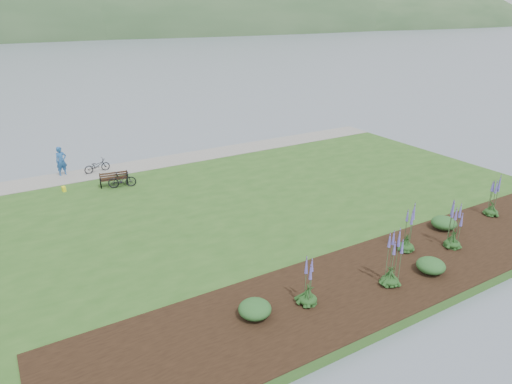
# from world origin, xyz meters

# --- Properties ---
(ground) EXTENTS (600.00, 600.00, 0.00)m
(ground) POSITION_xyz_m (0.00, 0.00, 0.00)
(ground) COLOR slate
(ground) RESTS_ON ground
(lawn) EXTENTS (34.00, 20.00, 0.40)m
(lawn) POSITION_xyz_m (0.00, -2.00, 0.20)
(lawn) COLOR #29521D
(lawn) RESTS_ON ground
(shoreline_path) EXTENTS (34.00, 2.20, 0.03)m
(shoreline_path) POSITION_xyz_m (0.00, 6.90, 0.42)
(shoreline_path) COLOR gray
(shoreline_path) RESTS_ON lawn
(garden_bed) EXTENTS (24.00, 4.40, 0.04)m
(garden_bed) POSITION_xyz_m (3.00, -9.80, 0.42)
(garden_bed) COLOR black
(garden_bed) RESTS_ON lawn
(far_hillside) EXTENTS (580.00, 80.00, 38.00)m
(far_hillside) POSITION_xyz_m (20.00, 170.00, 0.00)
(far_hillside) COLOR #2D4E2C
(far_hillside) RESTS_ON ground
(park_bench) EXTENTS (1.51, 0.79, 0.90)m
(park_bench) POSITION_xyz_m (-3.18, 4.22, 0.84)
(park_bench) COLOR black
(park_bench) RESTS_ON lawn
(person) EXTENTS (0.83, 0.67, 2.01)m
(person) POSITION_xyz_m (-5.27, 7.50, 1.41)
(person) COLOR #205294
(person) RESTS_ON lawn
(bicycle_a) EXTENTS (0.78, 1.60, 0.80)m
(bicycle_a) POSITION_xyz_m (-3.43, 7.02, 0.80)
(bicycle_a) COLOR black
(bicycle_a) RESTS_ON lawn
(bicycle_b) EXTENTS (0.80, 1.53, 0.89)m
(bicycle_b) POSITION_xyz_m (-2.84, 3.81, 0.84)
(bicycle_b) COLOR black
(bicycle_b) RESTS_ON lawn
(pannier) EXTENTS (0.19, 0.27, 0.27)m
(pannier) POSITION_xyz_m (-5.68, 4.81, 0.53)
(pannier) COLOR yellow
(pannier) RESTS_ON lawn
(echium_0) EXTENTS (0.62, 0.62, 2.38)m
(echium_0) POSITION_xyz_m (2.54, -10.39, 1.47)
(echium_0) COLOR #163B15
(echium_0) RESTS_ON garden_bed
(echium_1) EXTENTS (0.62, 0.62, 2.23)m
(echium_1) POSITION_xyz_m (4.90, -8.98, 1.29)
(echium_1) COLOR #163B15
(echium_1) RESTS_ON garden_bed
(echium_2) EXTENTS (0.62, 0.62, 2.09)m
(echium_2) POSITION_xyz_m (6.71, -9.75, 1.33)
(echium_2) COLOR #163B15
(echium_2) RESTS_ON garden_bed
(echium_3) EXTENTS (0.62, 0.62, 2.15)m
(echium_3) POSITION_xyz_m (10.91, -8.66, 1.36)
(echium_3) COLOR #163B15
(echium_3) RESTS_ON garden_bed
(echium_4) EXTENTS (0.62, 0.62, 2.03)m
(echium_4) POSITION_xyz_m (-0.59, -9.82, 1.20)
(echium_4) COLOR #163B15
(echium_4) RESTS_ON garden_bed
(shrub_0) EXTENTS (1.04, 1.04, 0.52)m
(shrub_0) POSITION_xyz_m (-2.42, -9.51, 0.70)
(shrub_0) COLOR #1E4C21
(shrub_0) RESTS_ON garden_bed
(shrub_1) EXTENTS (1.04, 1.04, 0.52)m
(shrub_1) POSITION_xyz_m (4.42, -10.57, 0.70)
(shrub_1) COLOR #1E4C21
(shrub_1) RESTS_ON garden_bed
(shrub_2) EXTENTS (1.08, 1.08, 0.54)m
(shrub_2) POSITION_xyz_m (7.82, -8.46, 0.71)
(shrub_2) COLOR #1E4C21
(shrub_2) RESTS_ON garden_bed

